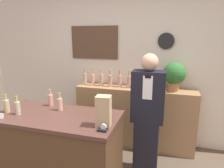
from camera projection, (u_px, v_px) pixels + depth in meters
back_wall at (124, 63)px, 3.38m from camera, size 5.20×0.09×2.70m
back_shelf at (134, 117)px, 3.28m from camera, size 1.90×0.36×0.99m
display_counter at (58, 152)px, 2.35m from camera, size 1.43×0.71×0.93m
shopkeeper at (147, 117)px, 2.54m from camera, size 0.40×0.25×1.60m
potted_plant at (174, 75)px, 2.97m from camera, size 0.33×0.33×0.43m
paper_bag at (104, 111)px, 1.92m from camera, size 0.15×0.13×0.31m
tape_dispenser at (103, 129)px, 1.86m from camera, size 0.09×0.06×0.07m
price_card_left at (0, 116)px, 2.14m from camera, size 0.09×0.02×0.06m
counter_bottle_0 at (7, 106)px, 2.31m from camera, size 0.06×0.06×0.22m
counter_bottle_1 at (18, 108)px, 2.24m from camera, size 0.06×0.06×0.22m
counter_bottle_2 at (51, 100)px, 2.52m from camera, size 0.06×0.06×0.22m
counter_bottle_3 at (60, 104)px, 2.36m from camera, size 0.06×0.06×0.22m
shelf_bottle_0 at (85, 78)px, 3.39m from camera, size 0.07×0.07×0.27m
shelf_bottle_1 at (93, 79)px, 3.33m from camera, size 0.07×0.07×0.27m
shelf_bottle_2 at (101, 80)px, 3.28m from camera, size 0.07×0.07×0.27m
shelf_bottle_3 at (110, 80)px, 3.24m from camera, size 0.07×0.07×0.27m
shelf_bottle_4 at (120, 81)px, 3.22m from camera, size 0.07×0.07×0.27m
shelf_bottle_5 at (129, 81)px, 3.17m from camera, size 0.07×0.07×0.27m
shelf_bottle_6 at (139, 82)px, 3.12m from camera, size 0.07×0.07×0.27m
shelf_bottle_7 at (148, 83)px, 3.08m from camera, size 0.07×0.07×0.27m
shelf_bottle_8 at (159, 83)px, 3.04m from camera, size 0.07×0.07×0.27m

